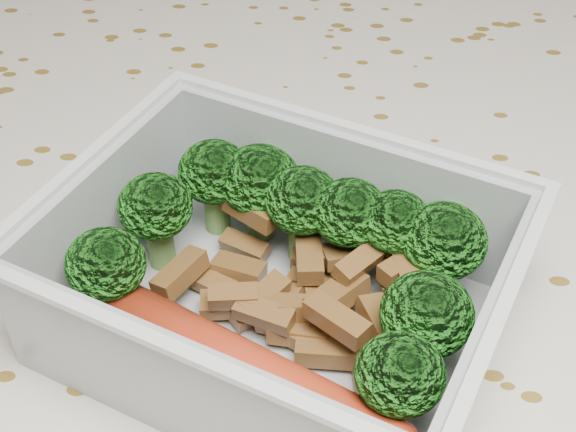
{
  "coord_description": "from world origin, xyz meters",
  "views": [
    {
      "loc": [
        0.03,
        -0.27,
        1.04
      ],
      "look_at": [
        0.01,
        0.01,
        0.78
      ],
      "focal_mm": 50.0,
      "sensor_mm": 36.0,
      "label": 1
    }
  ],
  "objects": [
    {
      "name": "dining_table",
      "position": [
        0.0,
        0.0,
        0.67
      ],
      "size": [
        1.4,
        0.9,
        0.75
      ],
      "color": "brown",
      "rests_on": "ground"
    },
    {
      "name": "tablecloth",
      "position": [
        0.0,
        0.0,
        0.72
      ],
      "size": [
        1.46,
        0.96,
        0.19
      ],
      "color": "beige",
      "rests_on": "dining_table"
    },
    {
      "name": "lunch_container",
      "position": [
        0.01,
        -0.04,
        0.78
      ],
      "size": [
        0.23,
        0.21,
        0.07
      ],
      "color": "#B6BCC1",
      "rests_on": "tablecloth"
    },
    {
      "name": "broccoli_florets",
      "position": [
        0.02,
        -0.02,
        0.79
      ],
      "size": [
        0.18,
        0.15,
        0.05
      ],
      "color": "#608C3F",
      "rests_on": "lunch_container"
    },
    {
      "name": "meat_pile",
      "position": [
        0.02,
        -0.04,
        0.77
      ],
      "size": [
        0.13,
        0.1,
        0.03
      ],
      "color": "brown",
      "rests_on": "lunch_container"
    },
    {
      "name": "sausage",
      "position": [
        -0.01,
        -0.08,
        0.78
      ],
      "size": [
        0.14,
        0.09,
        0.03
      ],
      "color": "#AF3017",
      "rests_on": "lunch_container"
    }
  ]
}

